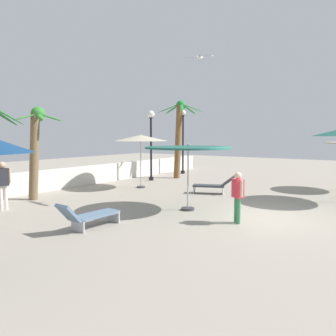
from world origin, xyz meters
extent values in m
plane|color=#9E9384|center=(0.00, 0.00, 0.00)|extent=(56.00, 56.00, 0.00)
cube|color=silver|center=(0.00, 9.97, 0.50)|extent=(25.20, 0.30, 1.00)
cylinder|color=#333338|center=(-0.39, 2.36, 0.04)|extent=(0.47, 0.47, 0.08)
cylinder|color=#A5A5AD|center=(-0.39, 2.36, 1.11)|extent=(0.05, 0.05, 2.23)
cylinder|color=#1E594C|center=(-0.39, 2.36, 2.21)|extent=(3.01, 3.01, 0.06)
sphere|color=#99999E|center=(-0.39, 2.36, 2.31)|extent=(0.08, 0.08, 0.08)
cylinder|color=#333338|center=(2.55, 6.92, 0.04)|extent=(0.41, 0.41, 0.08)
cylinder|color=#A5A5AD|center=(2.55, 6.92, 1.20)|extent=(0.05, 0.05, 2.40)
cone|color=#B7AD93|center=(2.55, 6.92, 2.50)|extent=(2.69, 2.69, 0.30)
sphere|color=#99999E|center=(2.55, 6.92, 2.67)|extent=(0.08, 0.08, 0.08)
cylinder|color=brown|center=(6.93, 7.54, 2.24)|extent=(0.69, 0.38, 4.50)
sphere|color=#247E35|center=(7.24, 7.54, 4.48)|extent=(0.61, 0.61, 0.61)
ellipsoid|color=#247E35|center=(7.99, 7.45, 4.29)|extent=(1.43, 0.37, 0.61)
ellipsoid|color=#247E35|center=(7.41, 8.27, 4.29)|extent=(0.52, 1.42, 0.61)
ellipsoid|color=#247E35|center=(6.71, 8.06, 4.29)|extent=(1.15, 1.13, 0.61)
ellipsoid|color=#247E35|center=(6.63, 7.10, 4.29)|extent=(1.27, 0.98, 0.61)
ellipsoid|color=#247E35|center=(7.38, 6.80, 4.29)|extent=(0.46, 1.43, 0.61)
cylinder|color=brown|center=(-2.27, 8.59, 1.76)|extent=(0.61, 0.36, 3.54)
sphere|color=#327F2F|center=(-2.01, 8.59, 3.52)|extent=(0.57, 0.57, 0.57)
ellipsoid|color=#327F2F|center=(-1.50, 8.49, 3.38)|extent=(1.05, 0.40, 0.34)
ellipsoid|color=#327F2F|center=(-1.67, 8.99, 3.38)|extent=(0.82, 0.91, 0.34)
ellipsoid|color=#327F2F|center=(-2.33, 9.01, 3.38)|extent=(0.78, 0.94, 0.34)
ellipsoid|color=#327F2F|center=(-2.54, 8.54, 3.38)|extent=(1.04, 0.31, 0.34)
ellipsoid|color=#327F2F|center=(-2.22, 8.11, 3.38)|extent=(0.59, 1.02, 0.34)
ellipsoid|color=#327F2F|center=(-1.83, 8.10, 3.38)|extent=(0.55, 1.03, 0.34)
ellipsoid|color=#24632C|center=(-4.98, 6.03, 3.33)|extent=(1.14, 0.96, 0.80)
cylinder|color=black|center=(5.05, 8.19, 0.10)|extent=(0.28, 0.28, 0.20)
cylinder|color=black|center=(5.05, 8.19, 1.81)|extent=(0.12, 0.12, 3.63)
cylinder|color=black|center=(5.05, 8.19, 3.63)|extent=(0.22, 0.22, 0.06)
sphere|color=white|center=(5.05, 8.19, 3.84)|extent=(0.42, 0.42, 0.42)
cylinder|color=black|center=(8.99, 8.49, 0.10)|extent=(0.28, 0.28, 0.20)
cylinder|color=black|center=(8.99, 8.49, 1.98)|extent=(0.12, 0.12, 3.97)
cylinder|color=black|center=(8.99, 8.49, 3.97)|extent=(0.22, 0.22, 0.06)
sphere|color=white|center=(8.99, 8.49, 4.15)|extent=(0.37, 0.37, 0.37)
cube|color=#B7B7BC|center=(-3.09, 3.39, 0.17)|extent=(0.07, 0.55, 0.35)
cube|color=#B7B7BC|center=(-4.39, 3.46, 0.17)|extent=(0.07, 0.55, 0.35)
cube|color=slate|center=(-3.74, 3.43, 0.35)|extent=(1.43, 0.62, 0.08)
cube|color=slate|center=(-4.68, 3.48, 0.56)|extent=(0.52, 0.58, 0.54)
cube|color=#B7B7BC|center=(2.77, 3.94, 0.17)|extent=(0.52, 0.24, 0.35)
cube|color=#B7B7BC|center=(3.26, 2.74, 0.17)|extent=(0.52, 0.24, 0.35)
cube|color=#33383D|center=(3.01, 3.34, 0.35)|extent=(1.03, 1.50, 0.08)
cube|color=#33383D|center=(3.35, 2.51, 0.61)|extent=(0.72, 0.73, 0.46)
cylinder|color=#3F8C59|center=(-1.00, 0.28, 0.39)|extent=(0.12, 0.12, 0.78)
cylinder|color=#3F8C59|center=(-1.10, 0.16, 0.39)|extent=(0.12, 0.12, 0.78)
cube|color=#D8333F|center=(-1.05, 0.22, 1.06)|extent=(0.41, 0.43, 0.55)
sphere|color=beige|center=(-1.05, 0.22, 1.44)|extent=(0.21, 0.21, 0.21)
cylinder|color=beige|center=(-0.90, 0.40, 1.09)|extent=(0.08, 0.08, 0.50)
cylinder|color=beige|center=(-1.21, 0.03, 1.09)|extent=(0.08, 0.08, 0.50)
cylinder|color=silver|center=(-4.20, 7.71, 0.44)|extent=(0.12, 0.12, 0.87)
cylinder|color=silver|center=(-4.05, 7.67, 0.44)|extent=(0.12, 0.12, 0.87)
cube|color=#26262D|center=(-4.13, 7.69, 1.18)|extent=(0.41, 0.32, 0.62)
sphere|color=tan|center=(-4.13, 7.69, 1.60)|extent=(0.24, 0.24, 0.24)
cylinder|color=tan|center=(-3.89, 7.63, 1.21)|extent=(0.08, 0.08, 0.55)
ellipsoid|color=white|center=(0.74, 2.60, 5.51)|extent=(0.33, 0.16, 0.12)
sphere|color=white|center=(0.91, 2.58, 5.54)|extent=(0.10, 0.10, 0.10)
cube|color=silver|center=(0.77, 2.90, 5.53)|extent=(0.21, 0.61, 0.12)
cube|color=silver|center=(0.70, 2.30, 5.53)|extent=(0.21, 0.61, 0.12)
camera|label=1|loc=(-10.30, -3.66, 2.64)|focal=35.56mm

